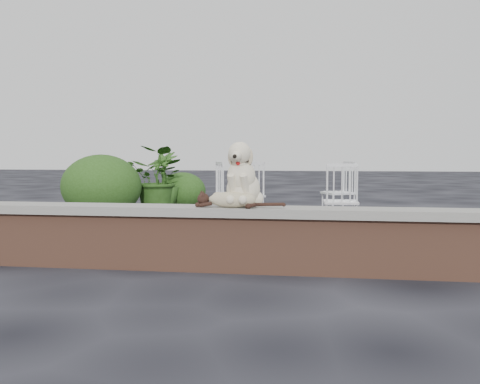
# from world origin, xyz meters

# --- Properties ---
(ground) EXTENTS (60.00, 60.00, 0.00)m
(ground) POSITION_xyz_m (0.00, 0.00, 0.00)
(ground) COLOR black
(ground) RESTS_ON ground
(brick_wall) EXTENTS (6.00, 0.30, 0.50)m
(brick_wall) POSITION_xyz_m (0.00, 0.00, 0.25)
(brick_wall) COLOR brown
(brick_wall) RESTS_ON ground
(capstone) EXTENTS (6.20, 0.40, 0.08)m
(capstone) POSITION_xyz_m (0.00, 0.00, 0.54)
(capstone) COLOR slate
(capstone) RESTS_ON brick_wall
(dog) EXTENTS (0.45, 0.55, 0.59)m
(dog) POSITION_xyz_m (0.66, 0.08, 0.88)
(dog) COLOR beige
(dog) RESTS_ON capstone
(cat) EXTENTS (0.96, 0.34, 0.16)m
(cat) POSITION_xyz_m (0.58, -0.07, 0.66)
(cat) COLOR tan
(cat) RESTS_ON capstone
(chair_b) EXTENTS (0.77, 0.77, 0.94)m
(chair_b) POSITION_xyz_m (0.28, 2.84, 0.47)
(chair_b) COLOR white
(chair_b) RESTS_ON ground
(chair_c) EXTENTS (0.58, 0.58, 0.94)m
(chair_c) POSITION_xyz_m (1.60, 2.12, 0.47)
(chair_c) COLOR white
(chair_c) RESTS_ON ground
(chair_e) EXTENTS (0.75, 0.75, 0.94)m
(chair_e) POSITION_xyz_m (0.02, 3.23, 0.47)
(chair_e) COLOR white
(chair_e) RESTS_ON ground
(chair_d) EXTENTS (0.75, 0.75, 0.94)m
(chair_d) POSITION_xyz_m (1.61, 3.74, 0.47)
(chair_d) COLOR white
(chair_d) RESTS_ON ground
(potted_plant_a) EXTENTS (1.27, 1.16, 1.20)m
(potted_plant_a) POSITION_xyz_m (-1.65, 4.90, 0.60)
(potted_plant_a) COLOR #214313
(potted_plant_a) RESTS_ON ground
(potted_plant_b) EXTENTS (0.83, 0.83, 1.10)m
(potted_plant_b) POSITION_xyz_m (-1.63, 5.05, 0.55)
(potted_plant_b) COLOR #214313
(potted_plant_b) RESTS_ON ground
(shrubbery) EXTENTS (2.30, 2.50, 1.11)m
(shrubbery) POSITION_xyz_m (-2.31, 4.46, 0.44)
(shrubbery) COLOR #214313
(shrubbery) RESTS_ON ground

